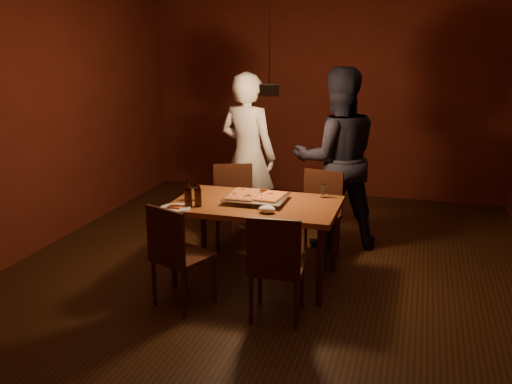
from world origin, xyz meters
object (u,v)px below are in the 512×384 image
(diner_dark, at_px, (337,159))
(chair_near_right, at_px, (276,258))
(plate_slice, at_px, (175,208))
(pizza_tray, at_px, (256,199))
(chair_near_left, at_px, (176,248))
(beer_bottle_b, at_px, (198,194))
(dining_table, at_px, (256,210))
(beer_bottle_a, at_px, (188,193))
(chair_far_left, at_px, (234,199))
(diner_white, at_px, (248,156))
(chair_far_right, at_px, (319,207))
(pendant_lamp, at_px, (269,89))

(diner_dark, bearing_deg, chair_near_right, 61.88)
(plate_slice, bearing_deg, pizza_tray, 34.99)
(chair_near_left, bearing_deg, beer_bottle_b, 111.38)
(dining_table, relative_size, diner_dark, 0.78)
(chair_near_right, relative_size, plate_slice, 1.80)
(chair_near_right, height_order, beer_bottle_a, beer_bottle_a)
(pizza_tray, bearing_deg, chair_far_left, 121.11)
(dining_table, height_order, diner_white, diner_white)
(chair_far_left, relative_size, chair_far_right, 1.12)
(chair_near_left, height_order, plate_slice, chair_near_left)
(chair_near_left, bearing_deg, beer_bottle_a, 120.91)
(chair_far_left, height_order, pendant_lamp, pendant_lamp)
(diner_dark, bearing_deg, beer_bottle_b, 30.74)
(beer_bottle_a, bearing_deg, chair_near_left, -81.50)
(chair_far_right, xyz_separation_m, chair_near_left, (-0.93, -1.49, 0.00))
(chair_near_right, bearing_deg, beer_bottle_b, 145.55)
(chair_near_right, height_order, beer_bottle_b, beer_bottle_b)
(chair_near_left, height_order, chair_near_right, same)
(chair_near_right, xyz_separation_m, beer_bottle_b, (-0.84, 0.49, 0.33))
(chair_far_right, xyz_separation_m, chair_near_right, (-0.08, -1.48, 0.00))
(chair_near_left, bearing_deg, dining_table, 80.43)
(chair_far_right, height_order, pendant_lamp, pendant_lamp)
(chair_near_left, bearing_deg, pizza_tray, 82.07)
(chair_far_left, height_order, chair_near_left, same)
(diner_white, bearing_deg, plate_slice, 98.05)
(chair_far_left, height_order, chair_far_right, same)
(dining_table, relative_size, pendant_lamp, 1.36)
(beer_bottle_a, distance_m, diner_white, 1.48)
(dining_table, distance_m, pizza_tray, 0.11)
(beer_bottle_b, xyz_separation_m, diner_dark, (1.03, 1.37, 0.09))
(chair_far_right, height_order, diner_dark, diner_dark)
(chair_far_right, bearing_deg, diner_white, -15.47)
(diner_white, xyz_separation_m, pendant_lamp, (0.50, -0.95, 0.84))
(chair_far_left, height_order, plate_slice, chair_far_left)
(beer_bottle_b, relative_size, pendant_lamp, 0.21)
(chair_far_left, distance_m, diner_white, 0.56)
(chair_near_right, relative_size, beer_bottle_a, 1.90)
(chair_far_left, xyz_separation_m, diner_dark, (1.04, 0.35, 0.42))
(chair_far_left, xyz_separation_m, pizza_tray, (0.47, -0.73, 0.24))
(dining_table, xyz_separation_m, chair_near_left, (-0.47, -0.75, -0.14))
(diner_white, bearing_deg, beer_bottle_b, 103.97)
(chair_near_right, bearing_deg, dining_table, 112.57)
(diner_dark, bearing_deg, diner_white, -25.66)
(plate_slice, relative_size, pendant_lamp, 0.25)
(chair_far_right, xyz_separation_m, diner_dark, (0.11, 0.38, 0.42))
(pizza_tray, relative_size, diner_white, 0.30)
(chair_far_left, distance_m, chair_near_left, 1.52)
(chair_near_left, bearing_deg, chair_far_left, 112.64)
(chair_near_right, bearing_deg, chair_far_right, 82.58)
(chair_near_right, bearing_deg, chair_far_left, 115.05)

